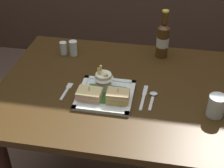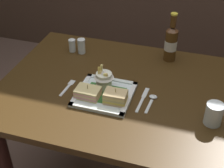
% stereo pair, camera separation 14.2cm
% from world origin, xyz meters
% --- Properties ---
extents(dining_table, '(1.08, 0.82, 0.72)m').
position_xyz_m(dining_table, '(0.00, 0.00, 0.56)').
color(dining_table, '#38240F').
rests_on(dining_table, ground_plane).
extents(square_plate, '(0.24, 0.24, 0.02)m').
position_xyz_m(square_plate, '(-0.04, -0.08, 0.73)').
color(square_plate, white).
rests_on(square_plate, dining_table).
extents(sandwich_half_left, '(0.10, 0.08, 0.06)m').
position_xyz_m(sandwich_half_left, '(-0.10, -0.12, 0.75)').
color(sandwich_half_left, '#DBBD7E').
rests_on(sandwich_half_left, square_plate).
extents(sandwich_half_right, '(0.09, 0.07, 0.07)m').
position_xyz_m(sandwich_half_right, '(0.02, -0.12, 0.76)').
color(sandwich_half_right, tan).
rests_on(sandwich_half_right, square_plate).
extents(fries_cup, '(0.09, 0.09, 0.11)m').
position_xyz_m(fries_cup, '(-0.06, -0.03, 0.79)').
color(fries_cup, silver).
rests_on(fries_cup, square_plate).
extents(beer_bottle, '(0.06, 0.06, 0.25)m').
position_xyz_m(beer_bottle, '(0.17, 0.31, 0.82)').
color(beer_bottle, '#4C2F13').
rests_on(beer_bottle, dining_table).
extents(water_glass, '(0.07, 0.07, 0.09)m').
position_xyz_m(water_glass, '(0.41, -0.12, 0.76)').
color(water_glass, silver).
rests_on(water_glass, dining_table).
extents(fork, '(0.03, 0.13, 0.00)m').
position_xyz_m(fork, '(-0.22, -0.07, 0.73)').
color(fork, silver).
rests_on(fork, dining_table).
extents(knife, '(0.02, 0.18, 0.00)m').
position_xyz_m(knife, '(0.12, -0.05, 0.73)').
color(knife, silver).
rests_on(knife, dining_table).
extents(spoon, '(0.03, 0.13, 0.01)m').
position_xyz_m(spoon, '(0.16, -0.05, 0.73)').
color(spoon, silver).
rests_on(spoon, dining_table).
extents(salt_shaker, '(0.04, 0.04, 0.07)m').
position_xyz_m(salt_shaker, '(-0.33, 0.24, 0.75)').
color(salt_shaker, silver).
rests_on(salt_shaker, dining_table).
extents(pepper_shaker, '(0.04, 0.04, 0.08)m').
position_xyz_m(pepper_shaker, '(-0.28, 0.24, 0.76)').
color(pepper_shaker, silver).
rests_on(pepper_shaker, dining_table).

